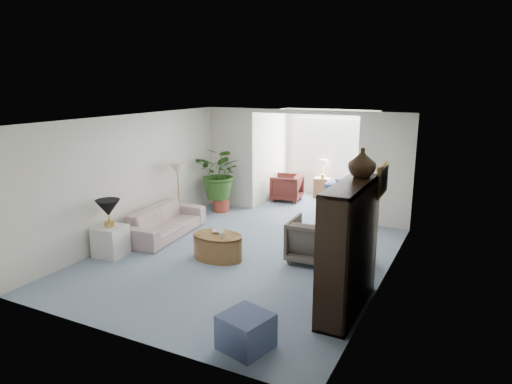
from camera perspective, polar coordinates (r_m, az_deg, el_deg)
The scene contains 26 objects.
floor at distance 8.38m, azimuth -1.86°, elevation -8.20°, with size 6.00×6.00×0.00m, color gray.
sunroom_floor at distance 11.96m, azimuth 7.54°, elevation -1.59°, with size 2.60×2.60×0.00m, color gray.
back_pier_left at distance 11.48m, azimuth -3.12°, elevation 4.26°, with size 1.20×0.12×2.50m, color silver.
back_pier_right at distance 10.17m, azimuth 15.84°, elevation 2.54°, with size 1.20×0.12×2.50m, color silver.
back_header at distance 10.54m, azimuth 5.95°, elevation 9.94°, with size 2.60×0.12×0.10m, color silver.
window_pane at distance 12.69m, azimuth 9.35°, elevation 5.68°, with size 2.20×0.02×1.50m, color white.
window_blinds at distance 12.66m, azimuth 9.31°, elevation 5.67°, with size 2.20×0.02×1.50m, color white.
framed_picture at distance 6.99m, azimuth 15.64°, elevation 1.44°, with size 0.04×0.50×0.40m, color beige.
sofa at distance 9.62m, azimuth -11.29°, elevation -3.64°, with size 2.07×0.81×0.60m, color #BAB29E.
end_table at distance 8.80m, azimuth -17.72°, elevation -5.85°, with size 0.51×0.51×0.56m, color silver.
table_lamp at distance 8.62m, azimuth -18.02°, elevation -1.90°, with size 0.44×0.44×0.30m, color black.
floor_lamp at distance 10.13m, azimuth -9.79°, elevation 2.82°, with size 0.36×0.36×0.28m, color beige.
coffee_table at distance 8.30m, azimuth -4.81°, elevation -6.82°, with size 0.95×0.95×0.45m, color olive.
coffee_bowl at distance 8.32m, azimuth -4.78°, elevation -4.93°, with size 0.20×0.20×0.05m, color beige.
coffee_cup at distance 8.05m, azimuth -4.30°, elevation -5.37°, with size 0.11×0.11×0.10m, color silver.
wingback_chair at distance 8.16m, azimuth 7.23°, elevation -6.02°, with size 0.83×0.85×0.77m, color #61574C.
side_table_dark at distance 8.27m, azimuth 12.52°, elevation -6.54°, with size 0.52×0.41×0.62m, color black.
entertainment_cabinet at distance 6.40m, azimuth 11.52°, elevation -6.90°, with size 0.43×1.62×1.80m, color black.
cabinet_urn at distance 6.59m, azimuth 13.14°, elevation 3.59°, with size 0.39×0.39×0.41m, color black.
ottoman at distance 5.69m, azimuth -1.27°, elevation -17.02°, with size 0.54×0.54×0.43m, color #4D5C85.
plant_pot at distance 11.27m, azimuth -4.36°, elevation -1.62°, with size 0.40×0.40×0.32m, color #A03B2E.
house_plant at distance 11.09m, azimuth -4.44°, elevation 2.37°, with size 1.15×1.00×1.28m, color #2F571E.
sunroom_chair_blue at distance 11.76m, azimuth 10.62°, elevation -0.26°, with size 0.73×0.75×0.68m, color #4D5C85.
sunroom_chair_maroon at distance 12.24m, azimuth 3.87°, elevation 0.55°, with size 0.75×0.77×0.70m, color #55211D.
sunroom_table at distance 12.69m, azimuth 8.31°, elevation 0.54°, with size 0.45×0.35×0.55m, color olive.
shelf_clutter at distance 6.20m, azimuth 10.54°, elevation -7.17°, with size 0.30×0.94×1.06m.
Camera 1 is at (3.73, -6.83, 3.12)m, focal length 31.98 mm.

